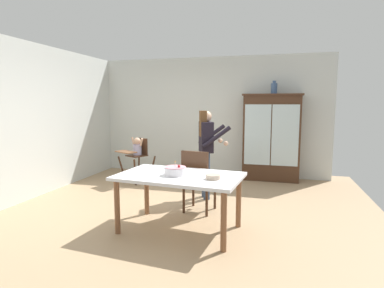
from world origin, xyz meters
name	(u,v)px	position (x,y,z in m)	size (l,w,h in m)	color
ground_plane	(176,209)	(0.00, 0.00, 0.00)	(6.24, 6.24, 0.00)	tan
wall_back	(211,117)	(0.00, 2.63, 1.35)	(5.32, 0.06, 2.70)	silver
wall_left	(31,121)	(-2.63, 0.00, 1.35)	(0.06, 5.32, 2.70)	silver
china_cabinet	(271,137)	(1.38, 2.37, 0.93)	(1.23, 0.48, 1.85)	#422819
ceramic_vase	(274,88)	(1.41, 2.37, 1.97)	(0.13, 0.13, 0.27)	#3D567F
high_chair_with_toddler	(137,152)	(-1.32, 1.41, 0.65)	(0.77, 0.83, 0.95)	#422819
adult_person	(206,143)	(0.33, 0.71, 0.97)	(0.64, 0.63, 1.53)	#33425B
dining_table	(179,182)	(0.30, -0.76, 0.65)	(1.66, 1.09, 0.74)	silver
birthday_cake	(175,171)	(0.25, -0.78, 0.79)	(0.28, 0.28, 0.19)	white
serving_bowl	(213,177)	(0.76, -0.87, 0.77)	(0.18, 0.18, 0.06)	#C6AD93
dining_chair_far_side	(197,177)	(0.36, -0.07, 0.56)	(0.50, 0.50, 0.96)	#422819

